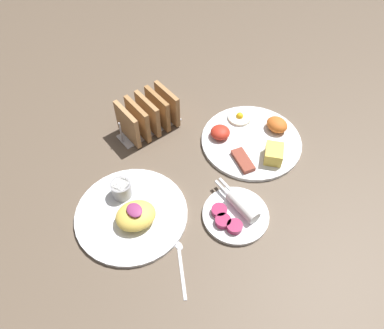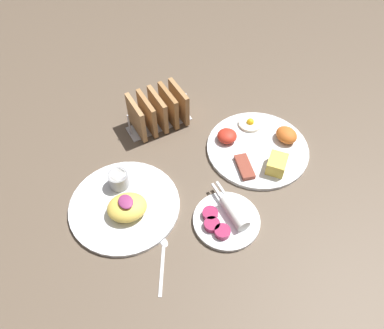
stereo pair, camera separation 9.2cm
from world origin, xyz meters
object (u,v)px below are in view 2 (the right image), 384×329
(plate_foreground, at_px, (125,203))
(toast_rack, at_px, (158,111))
(plate_condiments, at_px, (227,219))
(plate_breakfast, at_px, (258,147))

(plate_foreground, distance_m, toast_rack, 0.28)
(plate_condiments, bearing_deg, plate_breakfast, 126.96)
(plate_breakfast, height_order, plate_foreground, plate_foreground)
(plate_breakfast, relative_size, toast_rack, 1.48)
(plate_breakfast, relative_size, plate_foreground, 1.03)
(plate_breakfast, height_order, plate_condiments, plate_breakfast)
(plate_foreground, bearing_deg, toast_rack, 137.61)
(plate_breakfast, relative_size, plate_condiments, 1.59)
(plate_breakfast, xyz_separation_m, plate_foreground, (-0.00, -0.38, 0.00))
(plate_breakfast, bearing_deg, toast_rack, -138.81)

